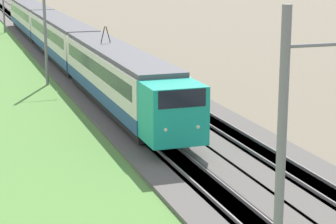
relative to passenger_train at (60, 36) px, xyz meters
name	(u,v)px	position (x,y,z in m)	size (l,w,h in m)	color
ballast_main	(74,71)	(-6.23, 0.00, -2.24)	(240.00, 4.40, 0.30)	#605B56
ballast_adjacent	(122,69)	(-6.23, -4.23, -2.24)	(240.00, 4.40, 0.30)	#605B56
track_main	(74,71)	(-6.23, 0.00, -2.23)	(240.00, 1.57, 0.45)	#4C4238
track_adjacent	(122,68)	(-6.23, -4.23, -2.23)	(240.00, 1.57, 0.45)	#4C4238
passenger_train	(60,36)	(0.00, 0.00, 0.00)	(65.74, 2.86, 5.10)	#19A88E
catenary_mast_near	(282,189)	(-47.82, 2.89, 2.03)	(0.22, 2.56, 8.56)	slate
catenary_mast_mid	(46,28)	(-11.35, 2.88, 2.01)	(0.22, 2.56, 8.52)	slate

